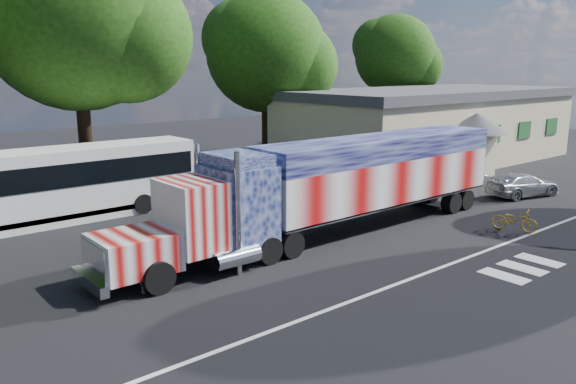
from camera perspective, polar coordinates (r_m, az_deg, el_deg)
ground at (r=20.60m, az=5.37°, el=-6.58°), size 100.00×100.00×0.00m
lane_markings at (r=19.63m, az=16.86°, el=-8.06°), size 30.00×2.67×0.01m
semi_truck at (r=22.94m, az=5.39°, el=0.91°), size 19.30×3.05×4.11m
coach_bus at (r=26.98m, az=-21.03°, el=0.94°), size 11.15×2.60×3.25m
hall_building at (r=41.94m, az=14.34°, el=6.59°), size 22.40×12.80×5.20m
parked_car at (r=32.29m, az=22.72°, el=0.68°), size 4.52×2.71×1.23m
woman at (r=17.75m, az=-14.21°, el=-7.54°), size 0.58×0.41×1.51m
bicycle at (r=25.33m, az=22.02°, el=-2.66°), size 1.20×1.92×0.95m
tree_n_mid at (r=31.35m, az=-20.43°, el=16.45°), size 10.14×9.66×14.14m
tree_ne_a at (r=39.56m, az=-2.02°, el=13.95°), size 8.62×8.21×11.83m
tree_far_ne at (r=51.71m, az=10.95°, el=13.42°), size 7.42×7.06×11.25m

